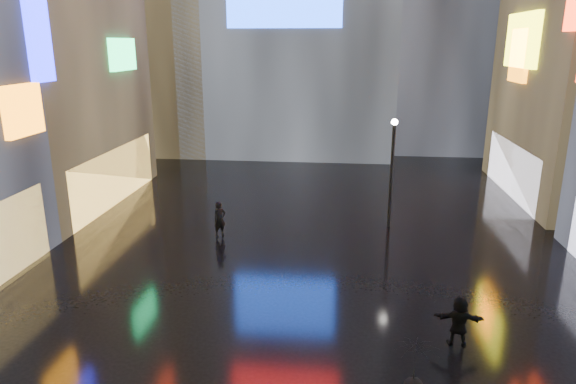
# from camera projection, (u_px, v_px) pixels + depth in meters

# --- Properties ---
(ground) EXTENTS (140.00, 140.00, 0.00)m
(ground) POSITION_uv_depth(u_px,v_px,m) (309.00, 253.00, 21.66)
(ground) COLOR black
(ground) RESTS_ON ground
(lamp_far) EXTENTS (0.30, 0.30, 5.20)m
(lamp_far) POSITION_uv_depth(u_px,v_px,m) (392.00, 167.00, 24.00)
(lamp_far) COLOR black
(lamp_far) RESTS_ON ground
(pedestrian_5) EXTENTS (1.45, 0.55, 1.54)m
(pedestrian_5) POSITION_uv_depth(u_px,v_px,m) (459.00, 321.00, 14.88)
(pedestrian_5) COLOR black
(pedestrian_5) RESTS_ON ground
(pedestrian_6) EXTENTS (0.70, 0.69, 1.62)m
(pedestrian_6) POSITION_uv_depth(u_px,v_px,m) (220.00, 219.00, 23.31)
(pedestrian_6) COLOR black
(pedestrian_6) RESTS_ON ground
(umbrella_2) EXTENTS (1.33, 1.33, 0.88)m
(umbrella_2) POSITION_uv_depth(u_px,v_px,m) (416.00, 361.00, 10.59)
(umbrella_2) COLOR black
(umbrella_2) RESTS_ON pedestrian_4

